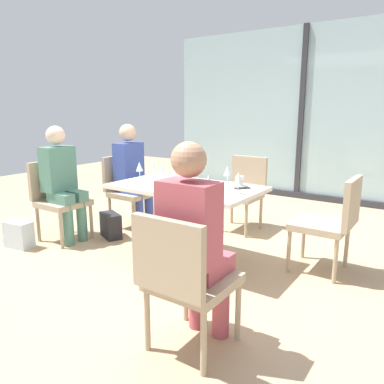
% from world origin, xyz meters
% --- Properties ---
extents(ground_plane, '(12.00, 12.00, 0.00)m').
position_xyz_m(ground_plane, '(0.00, 0.00, 0.00)').
color(ground_plane, tan).
extents(window_wall_backdrop, '(4.59, 0.10, 2.70)m').
position_xyz_m(window_wall_backdrop, '(0.00, 3.20, 1.21)').
color(window_wall_backdrop, '#99B7BC').
rests_on(window_wall_backdrop, ground_plane).
extents(dining_table_main, '(1.39, 0.81, 0.73)m').
position_xyz_m(dining_table_main, '(0.00, 0.00, 0.55)').
color(dining_table_main, silver).
rests_on(dining_table_main, ground_plane).
extents(chair_side_end, '(0.50, 0.46, 0.87)m').
position_xyz_m(chair_side_end, '(-1.53, -0.31, 0.50)').
color(chair_side_end, tan).
rests_on(chair_side_end, ground_plane).
extents(chair_far_left, '(0.50, 0.46, 0.87)m').
position_xyz_m(chair_far_left, '(-1.23, 0.47, 0.50)').
color(chair_far_left, tan).
rests_on(chair_far_left, ground_plane).
extents(chair_front_right, '(0.46, 0.50, 0.87)m').
position_xyz_m(chair_front_right, '(0.83, -1.19, 0.50)').
color(chair_front_right, tan).
rests_on(chair_front_right, ground_plane).
extents(chair_near_window, '(0.46, 0.51, 0.87)m').
position_xyz_m(chair_near_window, '(0.00, 1.19, 0.50)').
color(chair_near_window, tan).
rests_on(chair_near_window, ground_plane).
extents(chair_far_right, '(0.50, 0.46, 0.87)m').
position_xyz_m(chair_far_right, '(1.23, 0.47, 0.50)').
color(chair_far_right, tan).
rests_on(chair_far_right, ground_plane).
extents(person_side_end, '(0.39, 0.34, 1.26)m').
position_xyz_m(person_side_end, '(-1.42, -0.31, 0.70)').
color(person_side_end, '#4C7F6B').
rests_on(person_side_end, ground_plane).
extents(person_far_left, '(0.39, 0.34, 1.26)m').
position_xyz_m(person_far_left, '(-1.12, 0.47, 0.70)').
color(person_far_left, '#384C9E').
rests_on(person_far_left, ground_plane).
extents(person_front_right, '(0.34, 0.39, 1.26)m').
position_xyz_m(person_front_right, '(0.83, -1.08, 0.70)').
color(person_front_right, '#B24C56').
rests_on(person_front_right, ground_plane).
extents(wine_glass_0, '(0.07, 0.07, 0.18)m').
position_xyz_m(wine_glass_0, '(-0.28, 0.20, 0.86)').
color(wine_glass_0, silver).
rests_on(wine_glass_0, dining_table_main).
extents(wine_glass_1, '(0.07, 0.07, 0.18)m').
position_xyz_m(wine_glass_1, '(0.31, 0.24, 0.86)').
color(wine_glass_1, silver).
rests_on(wine_glass_1, dining_table_main).
extents(wine_glass_2, '(0.07, 0.07, 0.18)m').
position_xyz_m(wine_glass_2, '(-0.56, -0.03, 0.86)').
color(wine_glass_2, silver).
rests_on(wine_glass_2, dining_table_main).
extents(wine_glass_3, '(0.07, 0.07, 0.18)m').
position_xyz_m(wine_glass_3, '(-0.30, 0.01, 0.86)').
color(wine_glass_3, silver).
rests_on(wine_glass_3, dining_table_main).
extents(wine_glass_4, '(0.07, 0.07, 0.18)m').
position_xyz_m(wine_glass_4, '(-0.53, 0.15, 0.86)').
color(wine_glass_4, silver).
rests_on(wine_glass_4, dining_table_main).
extents(wine_glass_5, '(0.07, 0.07, 0.18)m').
position_xyz_m(wine_glass_5, '(0.42, -0.28, 0.86)').
color(wine_glass_5, silver).
rests_on(wine_glass_5, dining_table_main).
extents(wine_glass_6, '(0.07, 0.07, 0.18)m').
position_xyz_m(wine_glass_6, '(0.56, -0.04, 0.86)').
color(wine_glass_6, silver).
rests_on(wine_glass_6, dining_table_main).
extents(coffee_cup, '(0.08, 0.08, 0.09)m').
position_xyz_m(coffee_cup, '(0.41, 0.29, 0.78)').
color(coffee_cup, white).
rests_on(coffee_cup, dining_table_main).
extents(cell_phone_on_table, '(0.14, 0.16, 0.01)m').
position_xyz_m(cell_phone_on_table, '(0.50, 0.18, 0.73)').
color(cell_phone_on_table, black).
rests_on(cell_phone_on_table, dining_table_main).
extents(handbag_0, '(0.32, 0.20, 0.28)m').
position_xyz_m(handbag_0, '(-1.64, -0.74, 0.14)').
color(handbag_0, silver).
rests_on(handbag_0, ground_plane).
extents(handbag_1, '(0.34, 0.27, 0.28)m').
position_xyz_m(handbag_1, '(-1.07, 0.03, 0.14)').
color(handbag_1, '#232328').
rests_on(handbag_1, ground_plane).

